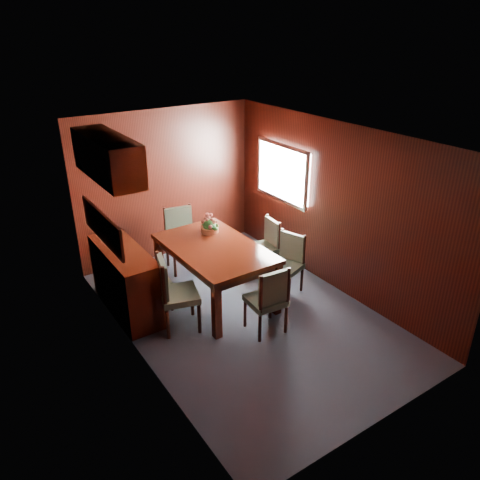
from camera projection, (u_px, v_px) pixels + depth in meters
ground at (246, 314)px, 6.27m from camera, size 4.50×4.50×0.00m
room_shell at (225, 194)px, 5.77m from camera, size 3.06×4.52×2.41m
sideboard at (126, 280)px, 6.20m from camera, size 0.48×1.40×0.90m
dining_table at (215, 254)px, 6.37m from camera, size 1.10×1.74×0.81m
chair_left_near at (173, 290)px, 5.78m from camera, size 0.57×0.59×1.01m
chair_left_far at (149, 278)px, 6.20m from camera, size 0.42×0.44×0.86m
chair_right_near at (288, 260)px, 6.65m from camera, size 0.52×0.53×0.88m
chair_right_far at (267, 243)px, 7.18m from camera, size 0.43×0.45×0.86m
chair_head at (269, 297)px, 5.70m from camera, size 0.47×0.45×0.93m
chair_foot at (181, 235)px, 7.27m from camera, size 0.54×0.52×0.99m
flower_centerpiece at (210, 224)px, 6.69m from camera, size 0.27×0.27×0.27m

